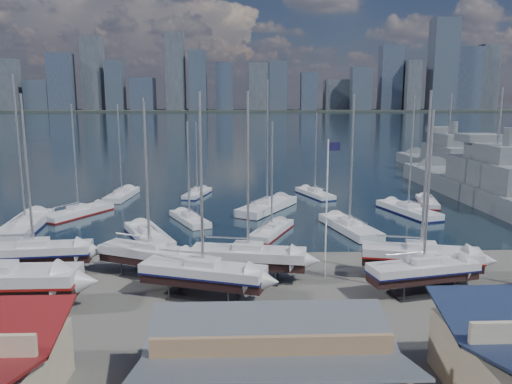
{
  "coord_description": "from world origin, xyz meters",
  "views": [
    {
      "loc": [
        -1.67,
        -48.12,
        15.27
      ],
      "look_at": [
        0.59,
        8.0,
        4.75
      ],
      "focal_mm": 35.0,
      "sensor_mm": 36.0,
      "label": 1
    }
  ],
  "objects_px": {
    "sailboat_cradle_0": "(34,252)",
    "naval_ship_west": "(446,166)",
    "car_a": "(156,357)",
    "flagpole": "(328,199)",
    "naval_ship_east": "(493,193)"
  },
  "relations": [
    {
      "from": "naval_ship_east",
      "to": "car_a",
      "type": "height_order",
      "value": "naval_ship_east"
    },
    {
      "from": "naval_ship_west",
      "to": "car_a",
      "type": "height_order",
      "value": "naval_ship_west"
    },
    {
      "from": "naval_ship_east",
      "to": "naval_ship_west",
      "type": "height_order",
      "value": "naval_ship_east"
    },
    {
      "from": "sailboat_cradle_0",
      "to": "car_a",
      "type": "distance_m",
      "value": 20.66
    },
    {
      "from": "sailboat_cradle_0",
      "to": "car_a",
      "type": "bearing_deg",
      "value": -56.89
    },
    {
      "from": "car_a",
      "to": "flagpole",
      "type": "distance_m",
      "value": 20.05
    },
    {
      "from": "naval_ship_west",
      "to": "flagpole",
      "type": "bearing_deg",
      "value": 148.49
    },
    {
      "from": "naval_ship_west",
      "to": "car_a",
      "type": "relative_size",
      "value": 11.32
    },
    {
      "from": "sailboat_cradle_0",
      "to": "naval_ship_west",
      "type": "distance_m",
      "value": 83.64
    },
    {
      "from": "flagpole",
      "to": "naval_ship_east",
      "type": "bearing_deg",
      "value": 44.46
    },
    {
      "from": "sailboat_cradle_0",
      "to": "naval_ship_west",
      "type": "relative_size",
      "value": 0.37
    },
    {
      "from": "car_a",
      "to": "naval_ship_west",
      "type": "bearing_deg",
      "value": 48.98
    },
    {
      "from": "sailboat_cradle_0",
      "to": "car_a",
      "type": "xyz_separation_m",
      "value": [
        13.01,
        -15.99,
        -1.41
      ]
    },
    {
      "from": "car_a",
      "to": "flagpole",
      "type": "height_order",
      "value": "flagpole"
    },
    {
      "from": "sailboat_cradle_0",
      "to": "car_a",
      "type": "relative_size",
      "value": 4.14
    }
  ]
}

